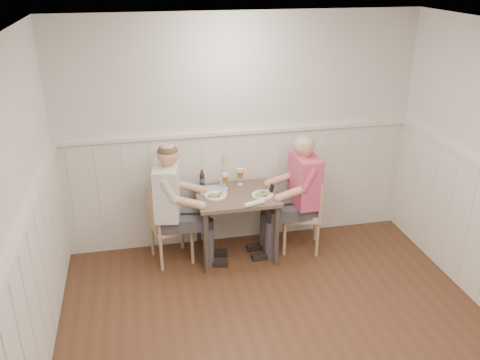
{
  "coord_description": "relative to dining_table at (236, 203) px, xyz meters",
  "views": [
    {
      "loc": [
        -1.12,
        -3.01,
        3.06
      ],
      "look_at": [
        -0.13,
        1.64,
        1.0
      ],
      "focal_mm": 38.0,
      "sensor_mm": 36.0,
      "label": 1
    }
  ],
  "objects": [
    {
      "name": "room_shell",
      "position": [
        0.13,
        -1.84,
        0.87
      ],
      "size": [
        4.04,
        4.54,
        2.6
      ],
      "color": "silver",
      "rests_on": "ground"
    },
    {
      "name": "wainscot",
      "position": [
        0.13,
        -1.15,
        0.04
      ],
      "size": [
        4.0,
        4.49,
        1.34
      ],
      "color": "silver",
      "rests_on": "ground"
    },
    {
      "name": "dining_table",
      "position": [
        0.0,
        0.0,
        0.0
      ],
      "size": [
        0.86,
        0.7,
        0.75
      ],
      "color": "brown",
      "rests_on": "ground"
    },
    {
      "name": "chair_right",
      "position": [
        0.8,
        -0.01,
        -0.16
      ],
      "size": [
        0.53,
        0.53,
        0.9
      ],
      "color": "tan",
      "rests_on": "ground"
    },
    {
      "name": "chair_left",
      "position": [
        -0.76,
        0.04,
        -0.18
      ],
      "size": [
        0.49,
        0.49,
        0.86
      ],
      "color": "tan",
      "rests_on": "ground"
    },
    {
      "name": "man_in_pink",
      "position": [
        0.72,
        -0.04,
        -0.06
      ],
      "size": [
        0.65,
        0.46,
        1.4
      ],
      "color": "#3F3F47",
      "rests_on": "ground"
    },
    {
      "name": "diner_cream",
      "position": [
        -0.69,
        -0.01,
        -0.06
      ],
      "size": [
        0.7,
        0.49,
        1.4
      ],
      "color": "#3F3F47",
      "rests_on": "ground"
    },
    {
      "name": "plate_man",
      "position": [
        0.26,
        -0.1,
        0.12
      ],
      "size": [
        0.23,
        0.23,
        0.06
      ],
      "color": "white",
      "rests_on": "dining_table"
    },
    {
      "name": "plate_diner",
      "position": [
        -0.23,
        -0.02,
        0.12
      ],
      "size": [
        0.24,
        0.24,
        0.06
      ],
      "color": "white",
      "rests_on": "dining_table"
    },
    {
      "name": "beer_glass_a",
      "position": [
        0.1,
        0.24,
        0.23
      ],
      "size": [
        0.08,
        0.08,
        0.19
      ],
      "color": "silver",
      "rests_on": "dining_table"
    },
    {
      "name": "beer_glass_b",
      "position": [
        -0.09,
        0.17,
        0.23
      ],
      "size": [
        0.07,
        0.07,
        0.18
      ],
      "color": "silver",
      "rests_on": "dining_table"
    },
    {
      "name": "beer_bottle",
      "position": [
        -0.33,
        0.27,
        0.2
      ],
      "size": [
        0.06,
        0.06,
        0.21
      ],
      "color": "black",
      "rests_on": "dining_table"
    },
    {
      "name": "rolled_napkin",
      "position": [
        0.13,
        -0.31,
        0.13
      ],
      "size": [
        0.23,
        0.11,
        0.05
      ],
      "color": "white",
      "rests_on": "dining_table"
    },
    {
      "name": "grass_vase",
      "position": [
        -0.11,
        0.26,
        0.28
      ],
      "size": [
        0.05,
        0.05,
        0.4
      ],
      "color": "silver",
      "rests_on": "dining_table"
    },
    {
      "name": "gingham_mat",
      "position": [
        -0.22,
        0.16,
        0.11
      ],
      "size": [
        0.31,
        0.26,
        0.01
      ],
      "color": "#636FB2",
      "rests_on": "dining_table"
    }
  ]
}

